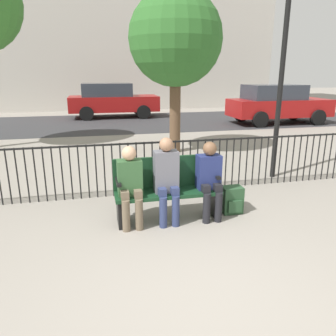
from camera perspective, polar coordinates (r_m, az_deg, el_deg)
name	(u,v)px	position (r m, az deg, el deg)	size (l,w,h in m)	color
ground_plane	(214,307)	(3.35, 8.04, -22.79)	(80.00, 80.00, 0.00)	gray
park_bench	(167,187)	(4.82, -0.21, -3.32)	(1.54, 0.45, 0.92)	#14381E
seated_person_0	(130,182)	(4.56, -6.59, -2.49)	(0.34, 0.39, 1.15)	brown
seated_person_1	(167,177)	(4.63, -0.23, -1.49)	(0.34, 0.39, 1.24)	navy
seated_person_2	(210,176)	(4.81, 7.25, -1.46)	(0.34, 0.39, 1.16)	black
backpack	(232,200)	(5.19, 11.07, -5.49)	(0.31, 0.26, 0.42)	#284C2D
fence_railing	(152,163)	(5.81, -2.72, 0.85)	(9.01, 0.03, 0.95)	black
tree_0	(175,40)	(8.86, 1.31, 21.47)	(2.39, 2.39, 4.12)	brown
lamp_post	(284,50)	(6.94, 19.54, 18.81)	(0.28, 0.28, 3.82)	black
street_surface	(117,123)	(14.60, -8.92, 7.83)	(24.00, 6.00, 0.01)	#333335
parked_car_0	(112,100)	(16.26, -9.75, 11.62)	(4.20, 1.94, 1.62)	maroon
parked_car_1	(277,103)	(14.87, 18.51, 10.61)	(4.20, 1.94, 1.62)	maroon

